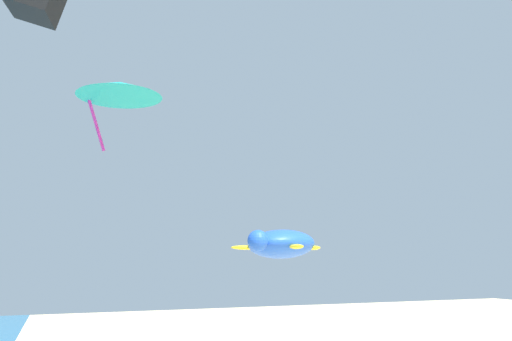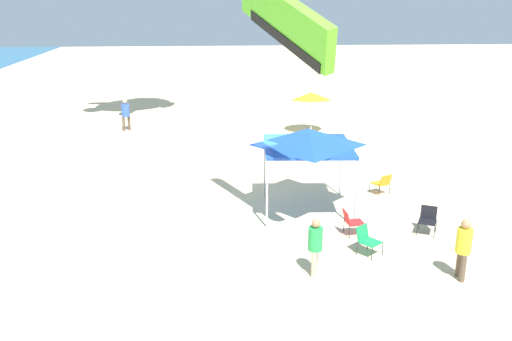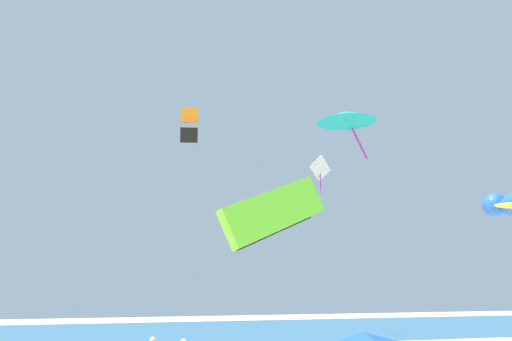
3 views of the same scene
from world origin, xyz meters
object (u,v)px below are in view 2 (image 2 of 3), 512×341
(folding_chair_left_of_tent, at_px, (367,238))
(folding_chair_facing_ocean, at_px, (428,218))
(person_near_umbrella, at_px, (126,112))
(person_by_tent, at_px, (464,244))
(folding_chair_near_cooler, at_px, (382,182))
(kite_parafoil_lime, at_px, (285,20))
(person_far_stroller, at_px, (315,242))
(folding_chair_right_of_tent, at_px, (351,221))
(beach_umbrella, at_px, (311,96))
(canopy_tent, at_px, (308,139))

(folding_chair_left_of_tent, distance_m, folding_chair_facing_ocean, 2.65)
(person_near_umbrella, bearing_deg, person_by_tent, 92.21)
(folding_chair_near_cooler, bearing_deg, kite_parafoil_lime, 15.43)
(folding_chair_near_cooler, relative_size, person_near_umbrella, 0.47)
(person_far_stroller, distance_m, person_by_tent, 3.82)
(folding_chair_facing_ocean, xyz_separation_m, folding_chair_right_of_tent, (-0.03, 2.43, 0.00))
(folding_chair_facing_ocean, relative_size, folding_chair_right_of_tent, 1.00)
(folding_chair_facing_ocean, bearing_deg, person_by_tent, -67.46)
(beach_umbrella, xyz_separation_m, person_near_umbrella, (1.12, 9.89, -0.95))
(person_far_stroller, height_order, kite_parafoil_lime, kite_parafoil_lime)
(beach_umbrella, relative_size, folding_chair_left_of_tent, 2.78)
(folding_chair_facing_ocean, distance_m, person_by_tent, 3.03)
(person_far_stroller, bearing_deg, folding_chair_right_of_tent, -15.68)
(folding_chair_near_cooler, relative_size, folding_chair_right_of_tent, 1.00)
(kite_parafoil_lime, bearing_deg, person_near_umbrella, 177.05)
(folding_chair_right_of_tent, bearing_deg, folding_chair_near_cooler, -35.90)
(folding_chair_right_of_tent, height_order, person_far_stroller, person_far_stroller)
(folding_chair_left_of_tent, xyz_separation_m, kite_parafoil_lime, (1.08, 2.35, 6.03))
(kite_parafoil_lime, bearing_deg, canopy_tent, 126.53)
(folding_chair_left_of_tent, height_order, folding_chair_near_cooler, same)
(kite_parafoil_lime, bearing_deg, person_by_tent, 30.43)
(folding_chair_facing_ocean, bearing_deg, folding_chair_near_cooler, 123.86)
(canopy_tent, distance_m, beach_umbrella, 11.17)
(folding_chair_left_of_tent, height_order, person_by_tent, person_by_tent)
(person_far_stroller, xyz_separation_m, kite_parafoil_lime, (2.22, 0.65, 5.56))
(folding_chair_left_of_tent, relative_size, person_far_stroller, 0.51)
(folding_chair_right_of_tent, bearing_deg, canopy_tent, 20.20)
(folding_chair_right_of_tent, xyz_separation_m, person_near_umbrella, (14.25, 9.06, 0.54))
(folding_chair_facing_ocean, bearing_deg, person_far_stroller, -121.68)
(canopy_tent, relative_size, kite_parafoil_lime, 0.76)
(canopy_tent, bearing_deg, folding_chair_left_of_tent, -160.62)
(folding_chair_facing_ocean, distance_m, folding_chair_right_of_tent, 2.43)
(folding_chair_facing_ocean, height_order, folding_chair_right_of_tent, same)
(folding_chair_near_cooler, bearing_deg, person_far_stroller, 32.97)
(folding_chair_near_cooler, distance_m, folding_chair_facing_ocean, 3.48)
(folding_chair_left_of_tent, relative_size, folding_chair_near_cooler, 1.00)
(person_by_tent, relative_size, kite_parafoil_lime, 0.40)
(folding_chair_facing_ocean, relative_size, person_near_umbrella, 0.47)
(person_far_stroller, bearing_deg, person_by_tent, -80.60)
(folding_chair_left_of_tent, bearing_deg, canopy_tent, 69.99)
(folding_chair_near_cooler, xyz_separation_m, folding_chair_facing_ocean, (-3.45, -0.46, 0.00))
(folding_chair_right_of_tent, relative_size, person_by_tent, 0.49)
(canopy_tent, bearing_deg, kite_parafoil_lime, 154.80)
(person_near_umbrella, bearing_deg, folding_chair_facing_ocean, 97.85)
(folding_chair_right_of_tent, bearing_deg, beach_umbrella, -10.03)
(person_near_umbrella, bearing_deg, folding_chair_right_of_tent, 91.37)
(folding_chair_left_of_tent, xyz_separation_m, folding_chair_right_of_tent, (1.33, 0.14, 0.00))
(folding_chair_near_cooler, distance_m, folding_chair_right_of_tent, 4.00)
(folding_chair_facing_ocean, bearing_deg, beach_umbrella, 123.23)
(person_far_stroller, height_order, person_near_umbrella, person_near_umbrella)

